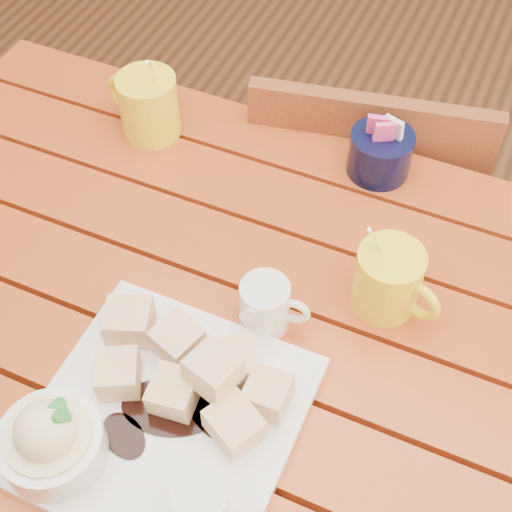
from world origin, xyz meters
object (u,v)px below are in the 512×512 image
at_px(coffee_mug_right, 389,280).
at_px(chair_far, 358,212).
at_px(table, 233,367).
at_px(coffee_mug_left, 147,104).
at_px(dessert_plate, 141,419).

distance_m(coffee_mug_right, chair_far, 0.54).
relative_size(table, chair_far, 1.46).
bearing_deg(chair_far, table, 75.26).
relative_size(coffee_mug_right, chair_far, 0.17).
bearing_deg(coffee_mug_right, coffee_mug_left, 178.15).
xyz_separation_m(table, coffee_mug_left, (-0.27, 0.28, 0.16)).
bearing_deg(table, dessert_plate, -99.74).
bearing_deg(table, coffee_mug_right, 34.18).
xyz_separation_m(dessert_plate, coffee_mug_right, (0.20, 0.28, 0.02)).
relative_size(coffee_mug_left, coffee_mug_right, 1.08).
height_order(coffee_mug_left, coffee_mug_right, coffee_mug_left).
bearing_deg(coffee_mug_right, chair_far, 128.06).
relative_size(table, coffee_mug_right, 8.52).
bearing_deg(table, coffee_mug_left, 133.94).
bearing_deg(coffee_mug_right, table, -126.75).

